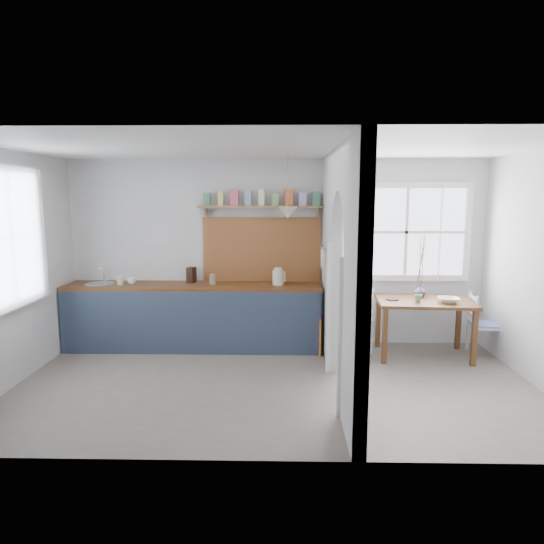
{
  "coord_description": "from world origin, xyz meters",
  "views": [
    {
      "loc": [
        0.08,
        -5.19,
        2.1
      ],
      "look_at": [
        -0.04,
        0.59,
        1.19
      ],
      "focal_mm": 32.0,
      "sensor_mm": 36.0,
      "label": 1
    }
  ],
  "objects_px": {
    "dining_table": "(423,328)",
    "chair_left": "(355,323)",
    "kettle": "(278,276)",
    "vase": "(420,291)",
    "chair_right": "(485,324)"
  },
  "relations": [
    {
      "from": "dining_table",
      "to": "chair_left",
      "type": "xyz_separation_m",
      "value": [
        -0.9,
        -0.0,
        0.06
      ]
    },
    {
      "from": "kettle",
      "to": "vase",
      "type": "relative_size",
      "value": 1.44
    },
    {
      "from": "dining_table",
      "to": "chair_right",
      "type": "height_order",
      "value": "chair_right"
    },
    {
      "from": "chair_left",
      "to": "kettle",
      "type": "height_order",
      "value": "kettle"
    },
    {
      "from": "chair_left",
      "to": "kettle",
      "type": "xyz_separation_m",
      "value": [
        -1.01,
        0.27,
        0.58
      ]
    },
    {
      "from": "chair_left",
      "to": "chair_right",
      "type": "bearing_deg",
      "value": 117.58
    },
    {
      "from": "chair_right",
      "to": "vase",
      "type": "bearing_deg",
      "value": 89.46
    },
    {
      "from": "dining_table",
      "to": "kettle",
      "type": "bearing_deg",
      "value": 175.79
    },
    {
      "from": "chair_right",
      "to": "dining_table",
      "type": "bearing_deg",
      "value": 102.25
    },
    {
      "from": "chair_left",
      "to": "kettle",
      "type": "relative_size",
      "value": 3.66
    },
    {
      "from": "chair_left",
      "to": "chair_right",
      "type": "relative_size",
      "value": 1.08
    },
    {
      "from": "chair_left",
      "to": "kettle",
      "type": "distance_m",
      "value": 1.2
    },
    {
      "from": "chair_right",
      "to": "vase",
      "type": "xyz_separation_m",
      "value": [
        -0.85,
        0.09,
        0.43
      ]
    },
    {
      "from": "dining_table",
      "to": "chair_right",
      "type": "distance_m",
      "value": 0.85
    },
    {
      "from": "dining_table",
      "to": "chair_right",
      "type": "xyz_separation_m",
      "value": [
        0.84,
        0.1,
        0.03
      ]
    }
  ]
}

